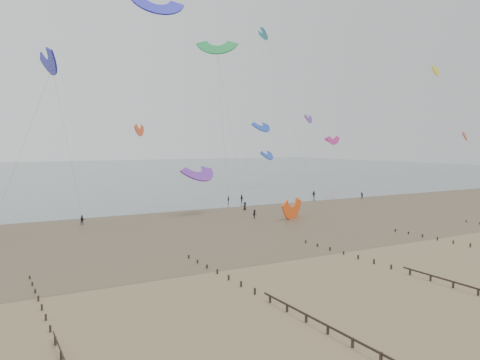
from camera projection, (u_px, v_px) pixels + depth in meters
ground at (341, 266)px, 54.10m from camera, size 500.00×500.00×0.00m
sea_and_shore at (191, 224)px, 82.01m from camera, size 500.00×665.00×0.03m
kitesurfers at (239, 203)px, 103.75m from camera, size 109.46×25.32×1.89m
grounded_kite at (293, 218)px, 88.48m from camera, size 9.47×8.96×4.13m
kites_airborne at (105, 114)px, 124.88m from camera, size 251.20×113.28×39.57m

